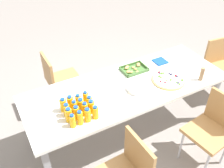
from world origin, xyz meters
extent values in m
plane|color=gray|center=(0.00, 0.00, 0.00)|extent=(12.00, 12.00, 0.00)
cube|color=white|center=(0.00, 0.00, 0.70)|extent=(2.22, 0.81, 0.04)
cube|color=#99999E|center=(1.03, -0.33, 0.34)|extent=(0.06, 0.06, 0.68)
cube|color=#99999E|center=(-1.03, 0.33, 0.34)|extent=(0.06, 0.06, 0.68)
cube|color=#99999E|center=(1.03, 0.33, 0.34)|extent=(0.06, 0.06, 0.68)
cube|color=#B7844C|center=(1.51, -0.03, 0.45)|extent=(0.44, 0.44, 0.04)
cube|color=#B7844C|center=(1.53, 0.16, 0.64)|extent=(0.38, 0.07, 0.38)
cylinder|color=silver|center=(1.34, -0.17, 0.21)|extent=(0.02, 0.02, 0.41)
cylinder|color=silver|center=(1.69, 0.12, 0.21)|extent=(0.02, 0.02, 0.41)
cylinder|color=silver|center=(1.37, 0.15, 0.21)|extent=(0.02, 0.02, 0.41)
cube|color=#B7844C|center=(-0.35, -0.76, 0.64)|extent=(0.05, 0.38, 0.38)
cube|color=#B7844C|center=(0.50, -0.75, 0.45)|extent=(0.45, 0.45, 0.04)
cube|color=#B7844C|center=(0.68, -0.73, 0.64)|extent=(0.08, 0.38, 0.38)
cylinder|color=silver|center=(0.36, -0.93, 0.21)|extent=(0.02, 0.02, 0.41)
cylinder|color=silver|center=(0.32, -0.61, 0.21)|extent=(0.02, 0.02, 0.41)
cylinder|color=silver|center=(0.64, -0.57, 0.21)|extent=(0.02, 0.02, 0.41)
cube|color=#B7844C|center=(-0.46, 0.78, 0.45)|extent=(0.40, 0.40, 0.04)
cube|color=#B7844C|center=(-0.64, 0.78, 0.64)|extent=(0.03, 0.38, 0.38)
cylinder|color=silver|center=(-0.30, 0.94, 0.21)|extent=(0.02, 0.02, 0.41)
cylinder|color=silver|center=(-0.29, 0.62, 0.21)|extent=(0.02, 0.02, 0.41)
cylinder|color=silver|center=(-0.62, 0.94, 0.21)|extent=(0.02, 0.02, 0.41)
cylinder|color=silver|center=(-0.61, 0.62, 0.21)|extent=(0.02, 0.02, 0.41)
cylinder|color=#F9AC14|center=(-0.72, -0.27, 0.79)|extent=(0.05, 0.05, 0.12)
cylinder|color=blue|center=(-0.72, -0.27, 0.86)|extent=(0.03, 0.03, 0.02)
cylinder|color=#FAAD14|center=(-0.65, -0.27, 0.79)|extent=(0.06, 0.06, 0.13)
cylinder|color=blue|center=(-0.65, -0.27, 0.86)|extent=(0.04, 0.04, 0.02)
cylinder|color=#F9AE14|center=(-0.58, -0.27, 0.79)|extent=(0.06, 0.06, 0.13)
cylinder|color=blue|center=(-0.58, -0.27, 0.86)|extent=(0.04, 0.04, 0.02)
cylinder|color=#F9AD14|center=(-0.50, -0.27, 0.78)|extent=(0.06, 0.06, 0.12)
cylinder|color=blue|center=(-0.50, -0.27, 0.85)|extent=(0.04, 0.04, 0.02)
cylinder|color=#F9AE14|center=(-0.73, -0.19, 0.79)|extent=(0.06, 0.06, 0.13)
cylinder|color=blue|center=(-0.73, -0.19, 0.87)|extent=(0.04, 0.04, 0.02)
cylinder|color=#F9AC14|center=(-0.66, -0.19, 0.79)|extent=(0.06, 0.06, 0.13)
cylinder|color=blue|center=(-0.66, -0.19, 0.86)|extent=(0.04, 0.04, 0.02)
cylinder|color=#FAAD14|center=(-0.57, -0.19, 0.79)|extent=(0.06, 0.06, 0.13)
cylinder|color=blue|center=(-0.57, -0.19, 0.86)|extent=(0.04, 0.04, 0.02)
cylinder|color=#FAAD14|center=(-0.51, -0.18, 0.79)|extent=(0.06, 0.06, 0.13)
cylinder|color=blue|center=(-0.51, -0.18, 0.86)|extent=(0.04, 0.04, 0.02)
cylinder|color=#F9AC14|center=(-0.72, -0.12, 0.79)|extent=(0.06, 0.06, 0.13)
cylinder|color=blue|center=(-0.72, -0.12, 0.86)|extent=(0.04, 0.04, 0.02)
cylinder|color=#F9AE14|center=(-0.65, -0.12, 0.79)|extent=(0.05, 0.05, 0.13)
cylinder|color=blue|center=(-0.65, -0.12, 0.86)|extent=(0.03, 0.03, 0.02)
cylinder|color=#F9AE14|center=(-0.58, -0.12, 0.79)|extent=(0.06, 0.06, 0.13)
cylinder|color=blue|center=(-0.58, -0.12, 0.86)|extent=(0.04, 0.04, 0.02)
cylinder|color=#F9AE14|center=(-0.50, -0.12, 0.78)|extent=(0.06, 0.06, 0.12)
cylinder|color=blue|center=(-0.50, -0.12, 0.85)|extent=(0.04, 0.04, 0.02)
cylinder|color=#F9AD14|center=(-0.73, -0.04, 0.79)|extent=(0.06, 0.06, 0.13)
cylinder|color=blue|center=(-0.73, -0.04, 0.86)|extent=(0.04, 0.04, 0.02)
cylinder|color=#FAAD14|center=(-0.65, -0.03, 0.79)|extent=(0.06, 0.06, 0.13)
cylinder|color=blue|center=(-0.65, -0.03, 0.86)|extent=(0.04, 0.04, 0.02)
cylinder|color=#F9AB14|center=(-0.58, -0.04, 0.78)|extent=(0.06, 0.06, 0.12)
cylinder|color=blue|center=(-0.58, -0.04, 0.85)|extent=(0.04, 0.04, 0.02)
cylinder|color=#FAAE14|center=(-0.50, -0.04, 0.79)|extent=(0.05, 0.05, 0.12)
cylinder|color=blue|center=(-0.50, -0.04, 0.85)|extent=(0.03, 0.03, 0.02)
cylinder|color=tan|center=(0.44, -0.14, 0.73)|extent=(0.36, 0.36, 0.02)
cylinder|color=white|center=(0.44, -0.14, 0.75)|extent=(0.33, 0.33, 0.01)
sphere|color=#66B238|center=(0.55, -0.24, 0.76)|extent=(0.03, 0.03, 0.03)
sphere|color=#66B238|center=(0.45, -0.03, 0.76)|extent=(0.02, 0.02, 0.02)
sphere|color=#66B238|center=(0.37, -0.06, 0.76)|extent=(0.02, 0.02, 0.02)
sphere|color=#1E1947|center=(0.41, -0.01, 0.76)|extent=(0.02, 0.02, 0.02)
sphere|color=red|center=(0.42, 0.00, 0.76)|extent=(0.02, 0.02, 0.02)
sphere|color=#1E1947|center=(0.51, -0.06, 0.75)|extent=(0.02, 0.02, 0.02)
sphere|color=red|center=(0.54, -0.14, 0.76)|extent=(0.02, 0.02, 0.02)
sphere|color=#66B238|center=(0.43, -0.03, 0.76)|extent=(0.03, 0.03, 0.03)
sphere|color=red|center=(0.33, -0.14, 0.75)|extent=(0.02, 0.02, 0.02)
sphere|color=#1E1947|center=(0.48, -0.25, 0.76)|extent=(0.02, 0.02, 0.02)
sphere|color=#1E1947|center=(0.55, -0.15, 0.76)|extent=(0.02, 0.02, 0.02)
sphere|color=#66B238|center=(0.40, -0.16, 0.75)|extent=(0.02, 0.02, 0.02)
sphere|color=red|center=(0.36, -0.18, 0.76)|extent=(0.02, 0.02, 0.02)
sphere|color=#1E1947|center=(0.50, -0.09, 0.75)|extent=(0.02, 0.02, 0.02)
sphere|color=#66B238|center=(0.46, -0.24, 0.76)|extent=(0.02, 0.02, 0.02)
sphere|color=#66B238|center=(0.37, -0.09, 0.76)|extent=(0.02, 0.02, 0.02)
sphere|color=#66B238|center=(0.48, -0.28, 0.76)|extent=(0.02, 0.02, 0.02)
sphere|color=#66B238|center=(0.44, -0.17, 0.76)|extent=(0.02, 0.02, 0.02)
sphere|color=#1E1947|center=(0.52, -0.09, 0.76)|extent=(0.02, 0.02, 0.02)
cube|color=#477238|center=(0.22, 0.21, 0.73)|extent=(0.29, 0.21, 0.01)
cube|color=#477238|center=(0.22, 0.11, 0.74)|extent=(0.29, 0.01, 0.03)
cube|color=#477238|center=(0.22, 0.31, 0.74)|extent=(0.29, 0.01, 0.03)
cube|color=#477238|center=(0.08, 0.21, 0.74)|extent=(0.01, 0.21, 0.03)
cube|color=#477238|center=(0.36, 0.21, 0.74)|extent=(0.01, 0.21, 0.03)
ellipsoid|color=tan|center=(0.23, 0.20, 0.74)|extent=(0.04, 0.03, 0.02)
ellipsoid|color=tan|center=(0.22, 0.14, 0.74)|extent=(0.04, 0.03, 0.02)
ellipsoid|color=tan|center=(0.15, 0.17, 0.75)|extent=(0.04, 0.03, 0.03)
ellipsoid|color=tan|center=(0.31, 0.27, 0.75)|extent=(0.05, 0.03, 0.03)
ellipsoid|color=tan|center=(0.15, 0.26, 0.75)|extent=(0.05, 0.04, 0.03)
ellipsoid|color=tan|center=(0.23, 0.24, 0.74)|extent=(0.04, 0.03, 0.02)
ellipsoid|color=tan|center=(0.12, 0.18, 0.75)|extent=(0.05, 0.04, 0.03)
ellipsoid|color=tan|center=(0.17, 0.28, 0.75)|extent=(0.05, 0.04, 0.03)
ellipsoid|color=tan|center=(0.30, 0.24, 0.75)|extent=(0.05, 0.03, 0.03)
cylinder|color=silver|center=(0.04, -0.11, 0.73)|extent=(0.20, 0.20, 0.00)
cylinder|color=silver|center=(0.04, -0.11, 0.73)|extent=(0.20, 0.20, 0.00)
cylinder|color=silver|center=(0.04, -0.11, 0.74)|extent=(0.20, 0.20, 0.00)
cylinder|color=silver|center=(0.04, -0.11, 0.74)|extent=(0.20, 0.20, 0.00)
cylinder|color=silver|center=(0.04, -0.11, 0.75)|extent=(0.20, 0.20, 0.00)
cylinder|color=silver|center=(0.04, -0.11, 0.75)|extent=(0.20, 0.20, 0.00)
cylinder|color=silver|center=(0.04, -0.11, 0.76)|extent=(0.20, 0.20, 0.00)
cube|color=#194CA5|center=(0.59, 0.21, 0.73)|extent=(0.15, 0.15, 0.01)
cylinder|color=#9E7A56|center=(0.76, -0.30, 0.80)|extent=(0.04, 0.04, 0.16)
camera|label=1|loc=(-1.16, -1.78, 2.39)|focal=40.62mm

